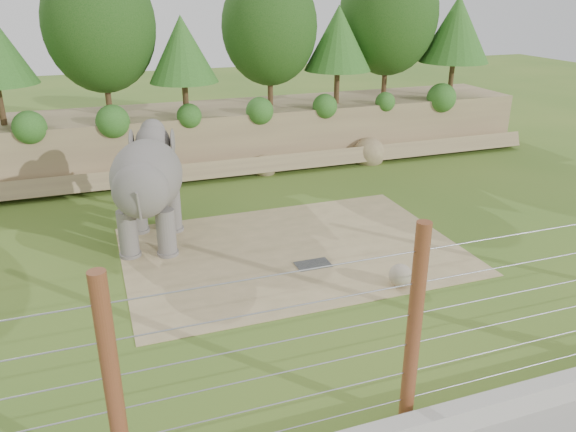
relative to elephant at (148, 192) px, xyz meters
name	(u,v)px	position (x,y,z in m)	size (l,w,h in m)	color
ground	(314,301)	(3.43, -5.01, -1.71)	(90.00, 90.00, 0.00)	#436B23
back_embankment	(218,75)	(4.02, 7.67, 2.25)	(30.00, 5.52, 8.77)	#83694F
dirt_patch	(292,250)	(3.93, -2.01, -1.70)	(10.00, 7.00, 0.02)	#97855B
drain_grate	(313,264)	(4.16, -3.13, -1.68)	(1.00, 0.60, 0.03)	#262628
elephant	(148,192)	(0.00, 0.00, 0.00)	(1.81, 4.23, 3.43)	#635D59
stone_ball	(400,275)	(5.90, -5.05, -1.38)	(0.63, 0.63, 0.63)	gray
retaining_wall	(421,427)	(3.43, -10.01, -1.46)	(26.00, 0.35, 0.50)	#B1B0A5
barrier_fence	(414,328)	(3.43, -9.51, 0.29)	(20.26, 0.26, 4.00)	brown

